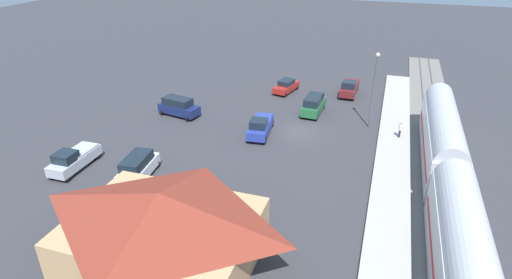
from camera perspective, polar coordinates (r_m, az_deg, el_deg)
The scene contains 13 objects.
ground_plane at distance 45.77m, azimuth 5.78°, elevation 1.00°, with size 200.00×200.00×0.00m, color #38383D.
railway_track at distance 45.32m, azimuth 23.30°, elevation -1.35°, with size 4.80×70.00×0.30m.
platform at distance 44.97m, azimuth 18.30°, elevation -0.59°, with size 3.20×46.00×0.30m.
station_building at distance 27.96m, azimuth -12.69°, elevation -11.52°, with size 12.53×9.72×5.29m.
pedestrian_on_platform at distance 45.88m, azimuth 19.13°, elevation 1.40°, with size 0.36×0.36×1.71m.
pickup_blue at distance 44.55m, azimuth 0.61°, elevation 1.85°, with size 2.51×5.57×2.14m.
suv_navy at distance 50.15m, azimuth -10.54°, elevation 4.46°, with size 5.19×3.10×2.22m.
suv_green at distance 50.34m, azimuth 7.88°, elevation 4.75°, with size 2.22×5.00×2.22m.
sedan_red at distance 57.05m, azimuth 4.15°, elevation 7.31°, with size 2.82×4.80×1.74m.
pickup_silver at distance 41.66m, azimuth -23.67°, elevation -2.44°, with size 2.05×5.43×2.14m.
pickup_maroon at distance 57.31m, azimuth 12.66°, elevation 6.97°, with size 2.09×5.45×2.14m.
suv_white at distance 38.13m, azimuth -15.86°, elevation -3.61°, with size 2.49×5.09×2.22m.
light_pole_near_platform at distance 46.58m, azimuth 15.88°, elevation 7.55°, with size 0.44×0.44×8.45m.
Camera 1 is at (-8.35, 40.45, 19.73)m, focal length 29.23 mm.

